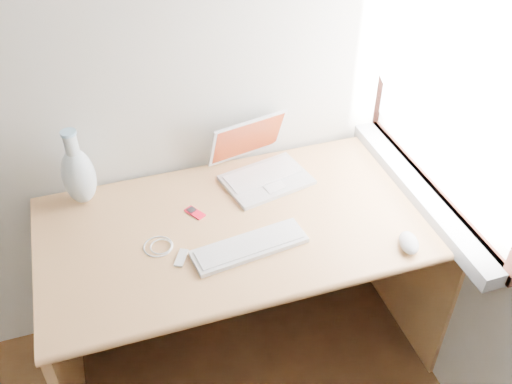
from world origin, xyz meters
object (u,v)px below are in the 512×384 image
object	(u,v)px
laptop	(263,165)
external_keyboard	(250,246)
desk	(240,249)
vase	(78,174)

from	to	relation	value
laptop	external_keyboard	bearing A→B (deg)	-127.08
desk	external_keyboard	size ratio (longest dim) A/B	3.60
laptop	vase	bearing A→B (deg)	163.03
desk	external_keyboard	distance (m)	0.33
laptop	vase	xyz separation A→B (m)	(-0.68, 0.06, 0.07)
external_keyboard	laptop	bearing A→B (deg)	57.95
desk	vase	size ratio (longest dim) A/B	4.80
desk	laptop	xyz separation A→B (m)	(0.14, 0.15, 0.28)
laptop	vase	world-z (taller)	vase
desk	laptop	world-z (taller)	laptop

